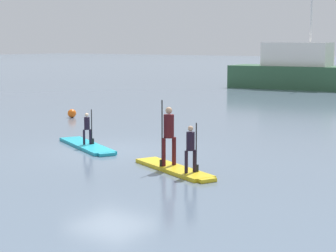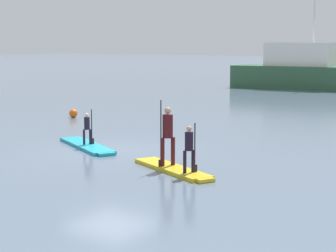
{
  "view_description": "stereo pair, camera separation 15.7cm",
  "coord_description": "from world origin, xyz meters",
  "px_view_note": "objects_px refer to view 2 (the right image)",
  "views": [
    {
      "loc": [
        12.09,
        -14.47,
        3.38
      ],
      "look_at": [
        1.02,
        1.69,
        0.65
      ],
      "focal_mm": 64.61,
      "sensor_mm": 36.0,
      "label": 1
    },
    {
      "loc": [
        12.22,
        -14.38,
        3.38
      ],
      "look_at": [
        1.02,
        1.69,
        0.65
      ],
      "focal_mm": 64.61,
      "sensor_mm": 36.0,
      "label": 2
    }
  ],
  "objects_px": {
    "paddleboard_near": "(87,146)",
    "paddleboard_far": "(173,169)",
    "paddler_adult": "(167,132)",
    "mooring_buoy_near": "(73,113)",
    "paddler_child_solo": "(87,127)",
    "paddler_child_front": "(189,146)",
    "fishing_boat_white_large": "(308,72)"
  },
  "relations": [
    {
      "from": "paddleboard_far",
      "to": "paddleboard_near",
      "type": "bearing_deg",
      "value": 162.08
    },
    {
      "from": "paddler_adult",
      "to": "mooring_buoy_near",
      "type": "height_order",
      "value": "paddler_adult"
    },
    {
      "from": "paddler_child_solo",
      "to": "paddler_adult",
      "type": "height_order",
      "value": "paddler_adult"
    },
    {
      "from": "paddleboard_far",
      "to": "mooring_buoy_near",
      "type": "bearing_deg",
      "value": 146.02
    },
    {
      "from": "paddleboard_near",
      "to": "mooring_buoy_near",
      "type": "bearing_deg",
      "value": 136.89
    },
    {
      "from": "paddler_adult",
      "to": "mooring_buoy_near",
      "type": "xyz_separation_m",
      "value": [
        -9.89,
        6.73,
        -0.81
      ]
    },
    {
      "from": "paddleboard_near",
      "to": "fishing_boat_white_large",
      "type": "xyz_separation_m",
      "value": [
        -3.58,
        27.42,
        1.18
      ]
    },
    {
      "from": "paddler_adult",
      "to": "paddler_child_front",
      "type": "xyz_separation_m",
      "value": [
        0.96,
        -0.42,
        -0.23
      ]
    },
    {
      "from": "paddleboard_far",
      "to": "paddler_adult",
      "type": "bearing_deg",
      "value": 157.01
    },
    {
      "from": "paddler_child_solo",
      "to": "fishing_boat_white_large",
      "type": "height_order",
      "value": "fishing_boat_white_large"
    },
    {
      "from": "fishing_boat_white_large",
      "to": "paddleboard_near",
      "type": "bearing_deg",
      "value": -82.55
    },
    {
      "from": "paddler_child_solo",
      "to": "paddleboard_near",
      "type": "bearing_deg",
      "value": -151.94
    },
    {
      "from": "paddler_child_solo",
      "to": "paddler_adult",
      "type": "relative_size",
      "value": 0.64
    },
    {
      "from": "paddleboard_near",
      "to": "paddler_child_front",
      "type": "relative_size",
      "value": 2.72
    },
    {
      "from": "paddleboard_near",
      "to": "paddleboard_far",
      "type": "relative_size",
      "value": 1.1
    },
    {
      "from": "paddler_child_front",
      "to": "mooring_buoy_near",
      "type": "relative_size",
      "value": 3.28
    },
    {
      "from": "paddler_child_front",
      "to": "mooring_buoy_near",
      "type": "xyz_separation_m",
      "value": [
        -10.85,
        7.15,
        -0.58
      ]
    },
    {
      "from": "paddler_child_solo",
      "to": "paddler_adult",
      "type": "xyz_separation_m",
      "value": [
        4.05,
        -1.3,
        0.33
      ]
    },
    {
      "from": "paddleboard_near",
      "to": "mooring_buoy_near",
      "type": "distance_m",
      "value": 7.97
    },
    {
      "from": "paddler_child_front",
      "to": "mooring_buoy_near",
      "type": "bearing_deg",
      "value": 146.62
    },
    {
      "from": "paddler_child_solo",
      "to": "paddler_child_front",
      "type": "xyz_separation_m",
      "value": [
        5.02,
        -1.71,
        0.11
      ]
    },
    {
      "from": "paddler_child_solo",
      "to": "fishing_boat_white_large",
      "type": "distance_m",
      "value": 27.65
    },
    {
      "from": "paddler_adult",
      "to": "paddleboard_far",
      "type": "bearing_deg",
      "value": -22.99
    },
    {
      "from": "paddleboard_far",
      "to": "paddler_adult",
      "type": "distance_m",
      "value": 1.0
    },
    {
      "from": "paddleboard_far",
      "to": "mooring_buoy_near",
      "type": "xyz_separation_m",
      "value": [
        -10.16,
        6.85,
        0.14
      ]
    },
    {
      "from": "paddleboard_near",
      "to": "fishing_boat_white_large",
      "type": "relative_size",
      "value": 0.3
    },
    {
      "from": "fishing_boat_white_large",
      "to": "mooring_buoy_near",
      "type": "bearing_deg",
      "value": -95.81
    },
    {
      "from": "paddler_child_front",
      "to": "fishing_boat_white_large",
      "type": "distance_m",
      "value": 30.37
    },
    {
      "from": "paddler_child_solo",
      "to": "paddler_adult",
      "type": "distance_m",
      "value": 4.27
    },
    {
      "from": "paddler_child_front",
      "to": "paddler_adult",
      "type": "bearing_deg",
      "value": 156.62
    },
    {
      "from": "paddler_child_front",
      "to": "mooring_buoy_near",
      "type": "height_order",
      "value": "paddler_child_front"
    },
    {
      "from": "paddleboard_far",
      "to": "paddler_child_front",
      "type": "bearing_deg",
      "value": -23.54
    }
  ]
}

